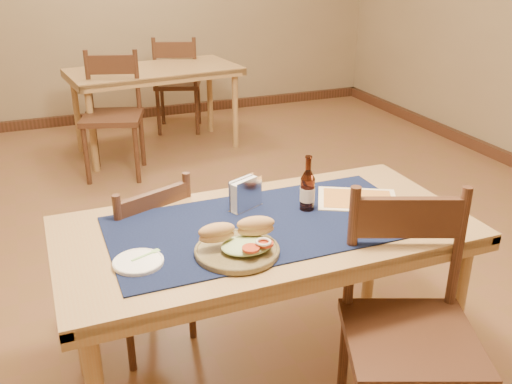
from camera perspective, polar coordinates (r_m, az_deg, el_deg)
name	(u,v)px	position (r m, az deg, el deg)	size (l,w,h in m)	color
room	(200,27)	(2.76, -5.63, 16.10)	(6.04, 7.04, 2.84)	brown
main_table	(265,244)	(2.26, 0.95, -5.19)	(1.60, 0.80, 0.75)	#A07D4B
placemat	(266,224)	(2.22, 0.96, -3.26)	(1.20, 0.60, 0.01)	#101C3D
baseboard	(209,277)	(3.22, -4.67, -8.42)	(6.00, 7.00, 0.10)	#472819
back_table	(154,78)	(5.20, -10.13, 11.20)	(1.53, 0.89, 0.75)	#A07D4B
chair_main_far	(142,259)	(2.64, -11.37, -6.58)	(0.51, 0.51, 0.86)	#472819
chair_main_near	(409,327)	(2.14, 15.04, -12.87)	(0.59, 0.59, 0.98)	#472819
chair_back_near	(113,113)	(4.74, -14.13, 7.69)	(0.57, 0.57, 0.98)	#472819
chair_back_far	(177,82)	(5.78, -7.87, 10.81)	(0.56, 0.56, 0.95)	#472819
sandwich_plate	(239,245)	(2.01, -1.69, -5.28)	(0.30, 0.30, 0.12)	brown
side_plate	(138,262)	(1.99, -11.69, -6.83)	(0.17, 0.17, 0.01)	white
fork	(148,254)	(2.02, -10.77, -6.12)	(0.11, 0.05, 0.00)	#90D675
beer_bottle	(307,190)	(2.31, 5.17, 0.21)	(0.06, 0.06, 0.23)	#40180B
napkin_holder	(245,195)	(2.32, -1.06, -0.26)	(0.16, 0.11, 0.13)	silver
menu_card	(357,199)	(2.45, 10.11, -0.73)	(0.40, 0.37, 0.01)	#FEECC0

